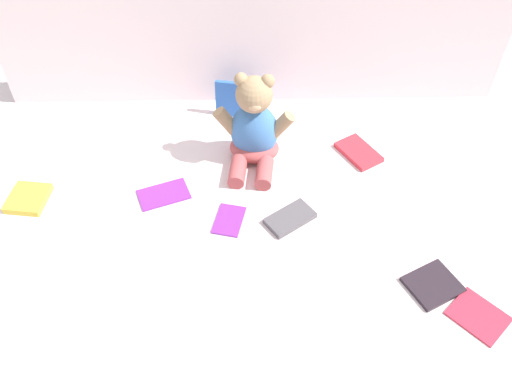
{
  "coord_description": "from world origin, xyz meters",
  "views": [
    {
      "loc": [
        -0.02,
        -0.98,
        1.04
      ],
      "look_at": [
        0.0,
        -0.1,
        0.1
      ],
      "focal_mm": 38.14,
      "sensor_mm": 36.0,
      "label": 1
    }
  ],
  "objects_px": {
    "book_case_2": "(232,99)",
    "book_case_4": "(433,285)",
    "book_case_6": "(164,194)",
    "book_case_7": "(28,198)",
    "teddy_bear": "(254,130)",
    "book_case_0": "(290,218)",
    "book_case_1": "(229,219)",
    "book_case_3": "(479,316)",
    "book_case_5": "(359,152)"
  },
  "relations": [
    {
      "from": "book_case_0",
      "to": "book_case_7",
      "type": "relative_size",
      "value": 1.19
    },
    {
      "from": "teddy_bear",
      "to": "book_case_2",
      "type": "relative_size",
      "value": 2.34
    },
    {
      "from": "book_case_2",
      "to": "book_case_5",
      "type": "relative_size",
      "value": 0.9
    },
    {
      "from": "book_case_0",
      "to": "book_case_1",
      "type": "height_order",
      "value": "book_case_0"
    },
    {
      "from": "book_case_5",
      "to": "book_case_7",
      "type": "relative_size",
      "value": 1.23
    },
    {
      "from": "book_case_0",
      "to": "book_case_2",
      "type": "distance_m",
      "value": 0.45
    },
    {
      "from": "book_case_1",
      "to": "book_case_6",
      "type": "xyz_separation_m",
      "value": [
        -0.17,
        0.09,
        -0.0
      ]
    },
    {
      "from": "book_case_1",
      "to": "book_case_7",
      "type": "height_order",
      "value": "book_case_7"
    },
    {
      "from": "book_case_6",
      "to": "book_case_7",
      "type": "distance_m",
      "value": 0.35
    },
    {
      "from": "book_case_4",
      "to": "book_case_7",
      "type": "bearing_deg",
      "value": -132.79
    },
    {
      "from": "book_case_0",
      "to": "book_case_2",
      "type": "relative_size",
      "value": 1.08
    },
    {
      "from": "teddy_bear",
      "to": "book_case_2",
      "type": "bearing_deg",
      "value": 114.57
    },
    {
      "from": "book_case_2",
      "to": "book_case_6",
      "type": "xyz_separation_m",
      "value": [
        -0.18,
        -0.33,
        -0.05
      ]
    },
    {
      "from": "book_case_3",
      "to": "book_case_5",
      "type": "relative_size",
      "value": 0.91
    },
    {
      "from": "book_case_5",
      "to": "book_case_3",
      "type": "bearing_deg",
      "value": -101.57
    },
    {
      "from": "book_case_0",
      "to": "book_case_6",
      "type": "height_order",
      "value": "book_case_0"
    },
    {
      "from": "book_case_4",
      "to": "book_case_7",
      "type": "xyz_separation_m",
      "value": [
        -0.98,
        0.28,
        0.0
      ]
    },
    {
      "from": "book_case_5",
      "to": "book_case_7",
      "type": "bearing_deg",
      "value": 159.41
    },
    {
      "from": "book_case_0",
      "to": "teddy_bear",
      "type": "bearing_deg",
      "value": 165.13
    },
    {
      "from": "book_case_7",
      "to": "book_case_4",
      "type": "bearing_deg",
      "value": -8.14
    },
    {
      "from": "book_case_2",
      "to": "book_case_4",
      "type": "height_order",
      "value": "book_case_2"
    },
    {
      "from": "teddy_bear",
      "to": "book_case_0",
      "type": "distance_m",
      "value": 0.27
    },
    {
      "from": "book_case_2",
      "to": "book_case_6",
      "type": "relative_size",
      "value": 0.87
    },
    {
      "from": "book_case_4",
      "to": "book_case_1",
      "type": "bearing_deg",
      "value": -140.48
    },
    {
      "from": "book_case_2",
      "to": "book_case_6",
      "type": "bearing_deg",
      "value": -109.12
    },
    {
      "from": "book_case_3",
      "to": "book_case_5",
      "type": "xyz_separation_m",
      "value": [
        -0.18,
        0.52,
        0.0
      ]
    },
    {
      "from": "book_case_7",
      "to": "book_case_0",
      "type": "bearing_deg",
      "value": 1.12
    },
    {
      "from": "book_case_2",
      "to": "book_case_4",
      "type": "distance_m",
      "value": 0.78
    },
    {
      "from": "book_case_4",
      "to": "book_case_7",
      "type": "distance_m",
      "value": 1.02
    },
    {
      "from": "teddy_bear",
      "to": "book_case_1",
      "type": "bearing_deg",
      "value": -99.41
    },
    {
      "from": "book_case_3",
      "to": "book_case_7",
      "type": "relative_size",
      "value": 1.12
    },
    {
      "from": "teddy_bear",
      "to": "book_case_7",
      "type": "xyz_separation_m",
      "value": [
        -0.59,
        -0.16,
        -0.09
      ]
    },
    {
      "from": "book_case_3",
      "to": "book_case_4",
      "type": "relative_size",
      "value": 1.02
    },
    {
      "from": "book_case_2",
      "to": "book_case_4",
      "type": "xyz_separation_m",
      "value": [
        0.46,
        -0.62,
        -0.05
      ]
    },
    {
      "from": "book_case_4",
      "to": "book_case_7",
      "type": "relative_size",
      "value": 1.09
    },
    {
      "from": "book_case_1",
      "to": "book_case_5",
      "type": "height_order",
      "value": "book_case_5"
    },
    {
      "from": "book_case_2",
      "to": "book_case_3",
      "type": "height_order",
      "value": "book_case_2"
    },
    {
      "from": "book_case_2",
      "to": "book_case_5",
      "type": "bearing_deg",
      "value": -18.37
    },
    {
      "from": "book_case_3",
      "to": "book_case_7",
      "type": "height_order",
      "value": "book_case_7"
    },
    {
      "from": "book_case_1",
      "to": "book_case_2",
      "type": "distance_m",
      "value": 0.43
    },
    {
      "from": "teddy_bear",
      "to": "book_case_6",
      "type": "bearing_deg",
      "value": -142.74
    },
    {
      "from": "book_case_0",
      "to": "book_case_7",
      "type": "height_order",
      "value": "book_case_7"
    },
    {
      "from": "book_case_5",
      "to": "book_case_6",
      "type": "relative_size",
      "value": 0.97
    },
    {
      "from": "teddy_bear",
      "to": "book_case_7",
      "type": "height_order",
      "value": "teddy_bear"
    },
    {
      "from": "book_case_1",
      "to": "book_case_4",
      "type": "xyz_separation_m",
      "value": [
        0.46,
        -0.2,
        0.0
      ]
    },
    {
      "from": "teddy_bear",
      "to": "book_case_5",
      "type": "distance_m",
      "value": 0.31
    },
    {
      "from": "teddy_bear",
      "to": "book_case_1",
      "type": "height_order",
      "value": "teddy_bear"
    },
    {
      "from": "book_case_0",
      "to": "book_case_1",
      "type": "relative_size",
      "value": 1.23
    },
    {
      "from": "teddy_bear",
      "to": "book_case_0",
      "type": "height_order",
      "value": "teddy_bear"
    },
    {
      "from": "book_case_2",
      "to": "book_case_4",
      "type": "bearing_deg",
      "value": -44.68
    }
  ]
}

